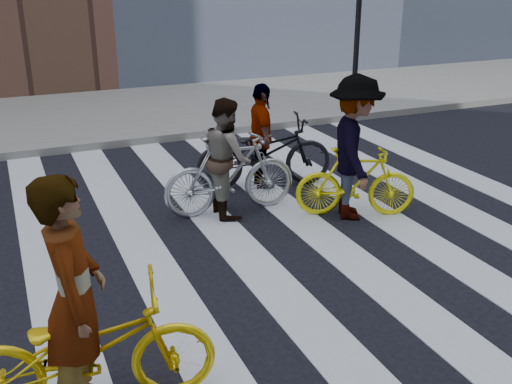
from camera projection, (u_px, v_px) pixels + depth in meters
ground at (283, 244)px, 7.47m from camera, size 100.00×100.00×0.00m
sidewalk_far at (142, 111)px, 13.87m from camera, size 100.00×5.00×0.15m
zebra_crosswalk at (283, 243)px, 7.47m from camera, size 8.25×10.00×0.01m
traffic_signal at (360, 13)px, 12.86m from camera, size 0.22×0.42×3.33m
bike_yellow_left at (88, 350)px, 4.56m from camera, size 2.04×1.01×1.03m
bike_silver_mid at (230, 174)px, 8.23m from camera, size 1.90×0.62×1.13m
bike_yellow_right at (356, 182)px, 8.15m from camera, size 1.68×1.08×0.98m
bike_dark_rear at (264, 152)px, 9.21m from camera, size 2.22×1.17×1.11m
rider_left at (74, 299)px, 4.38m from camera, size 0.58×0.78×1.94m
rider_mid at (226, 157)px, 8.12m from camera, size 0.65×0.82×1.63m
rider_right at (354, 148)px, 7.96m from camera, size 1.17×1.45×1.95m
rider_rear at (261, 137)px, 9.10m from camera, size 0.59×1.01×1.62m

